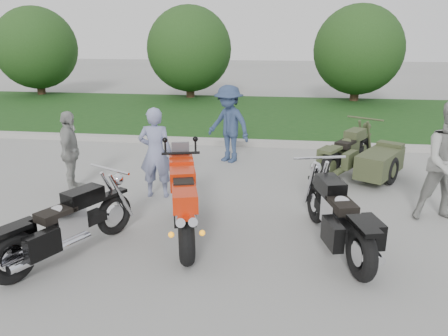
# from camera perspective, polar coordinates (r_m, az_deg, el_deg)

# --- Properties ---
(ground) EXTENTS (80.00, 80.00, 0.00)m
(ground) POSITION_cam_1_polar(r_m,az_deg,el_deg) (6.25, -3.18, -10.96)
(ground) COLOR #989792
(ground) RESTS_ON ground
(curb) EXTENTS (60.00, 0.30, 0.15)m
(curb) POSITION_cam_1_polar(r_m,az_deg,el_deg) (11.80, 2.31, 3.33)
(curb) COLOR #A19E97
(curb) RESTS_ON ground
(grass_strip) EXTENTS (60.00, 8.00, 0.14)m
(grass_strip) POSITION_cam_1_polar(r_m,az_deg,el_deg) (15.84, 3.79, 6.99)
(grass_strip) COLOR #274E1B
(grass_strip) RESTS_ON ground
(tree_far_left) EXTENTS (3.60, 3.60, 4.00)m
(tree_far_left) POSITION_cam_1_polar(r_m,az_deg,el_deg) (21.91, -23.33, 14.19)
(tree_far_left) COLOR #3F2B1C
(tree_far_left) RESTS_ON ground
(tree_mid_left) EXTENTS (3.60, 3.60, 4.00)m
(tree_mid_left) POSITION_cam_1_polar(r_m,az_deg,el_deg) (19.34, -4.54, 15.24)
(tree_mid_left) COLOR #3F2B1C
(tree_mid_left) RESTS_ON ground
(tree_mid_right) EXTENTS (3.60, 3.60, 4.00)m
(tree_mid_right) POSITION_cam_1_polar(r_m,az_deg,el_deg) (19.12, 17.14, 14.51)
(tree_mid_right) COLOR #3F2B1C
(tree_mid_right) RESTS_ON ground
(sportbike_red) EXTENTS (0.81, 2.21, 1.07)m
(sportbike_red) POSITION_cam_1_polar(r_m,az_deg,el_deg) (6.39, -5.30, -4.13)
(sportbike_red) COLOR black
(sportbike_red) RESTS_ON ground
(cruiser_left) EXTENTS (1.16, 2.12, 0.89)m
(cruiser_left) POSITION_cam_1_polar(r_m,az_deg,el_deg) (6.28, -20.42, -7.39)
(cruiser_left) COLOR black
(cruiser_left) RESTS_ON ground
(cruiser_right) EXTENTS (0.84, 2.37, 0.93)m
(cruiser_right) POSITION_cam_1_polar(r_m,az_deg,el_deg) (6.31, 14.84, -6.48)
(cruiser_right) COLOR black
(cruiser_right) RESTS_ON ground
(cruiser_sidecar) EXTENTS (1.85, 2.24, 0.92)m
(cruiser_sidecar) POSITION_cam_1_polar(r_m,az_deg,el_deg) (9.48, 17.98, 1.10)
(cruiser_sidecar) COLOR black
(cruiser_sidecar) RESTS_ON ground
(person_stripe) EXTENTS (0.64, 0.45, 1.68)m
(person_stripe) POSITION_cam_1_polar(r_m,az_deg,el_deg) (8.07, -8.92, 1.97)
(person_stripe) COLOR #7B82A7
(person_stripe) RESTS_ON ground
(person_denim) EXTENTS (1.34, 1.18, 1.79)m
(person_denim) POSITION_cam_1_polar(r_m,az_deg,el_deg) (10.16, 0.62, 5.75)
(person_denim) COLOR navy
(person_denim) RESTS_ON ground
(person_back) EXTENTS (0.58, 0.98, 1.56)m
(person_back) POSITION_cam_1_polar(r_m,az_deg,el_deg) (8.76, -19.43, 2.00)
(person_back) COLOR #999A95
(person_back) RESTS_ON ground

